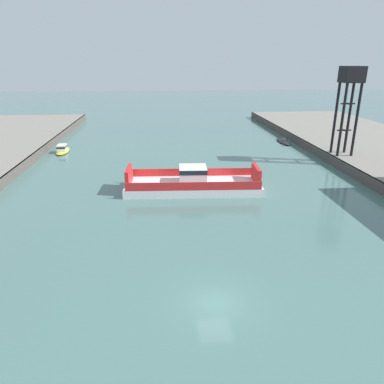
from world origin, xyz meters
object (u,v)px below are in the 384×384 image
(moored_boat_near_left, at_px, (63,149))
(crane_tower, at_px, (350,87))
(chain_ferry, at_px, (193,183))
(moored_boat_mid_left, at_px, (284,142))

(moored_boat_near_left, height_order, crane_tower, crane_tower)
(chain_ferry, bearing_deg, crane_tower, 23.34)
(moored_boat_near_left, relative_size, crane_tower, 0.45)
(moored_boat_near_left, bearing_deg, moored_boat_mid_left, 6.09)
(chain_ferry, xyz_separation_m, crane_tower, (26.65, 11.50, 11.67))
(moored_boat_near_left, bearing_deg, chain_ferry, -46.02)
(moored_boat_near_left, height_order, moored_boat_mid_left, moored_boat_near_left)
(moored_boat_near_left, bearing_deg, crane_tower, -13.96)
(moored_boat_mid_left, relative_size, crane_tower, 0.51)
(chain_ferry, relative_size, moored_boat_mid_left, 2.55)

